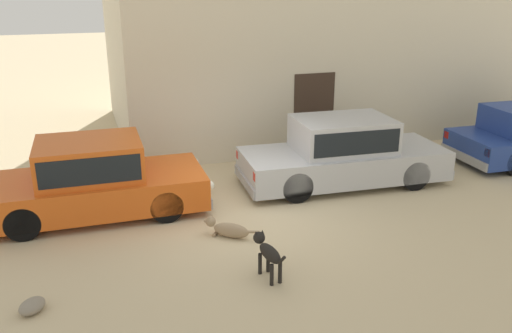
{
  "coord_description": "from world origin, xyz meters",
  "views": [
    {
      "loc": [
        -2.87,
        -9.08,
        4.31
      ],
      "look_at": [
        0.21,
        0.2,
        0.9
      ],
      "focal_mm": 37.69,
      "sensor_mm": 36.0,
      "label": 1
    }
  ],
  "objects_px": {
    "parked_sedan_second": "(343,152)",
    "stray_dog_spotted": "(268,252)",
    "parked_sedan_nearest": "(93,178)",
    "stray_dog_tan": "(228,229)"
  },
  "relations": [
    {
      "from": "parked_sedan_nearest",
      "to": "stray_dog_tan",
      "type": "distance_m",
      "value": 2.86
    },
    {
      "from": "stray_dog_tan",
      "to": "parked_sedan_nearest",
      "type": "bearing_deg",
      "value": -1.54
    },
    {
      "from": "parked_sedan_nearest",
      "to": "parked_sedan_second",
      "type": "relative_size",
      "value": 0.92
    },
    {
      "from": "stray_dog_spotted",
      "to": "parked_sedan_second",
      "type": "bearing_deg",
      "value": -50.89
    },
    {
      "from": "parked_sedan_second",
      "to": "stray_dog_spotted",
      "type": "distance_m",
      "value": 4.36
    },
    {
      "from": "parked_sedan_nearest",
      "to": "stray_dog_spotted",
      "type": "bearing_deg",
      "value": -53.0
    },
    {
      "from": "parked_sedan_nearest",
      "to": "stray_dog_tan",
      "type": "relative_size",
      "value": 4.89
    },
    {
      "from": "parked_sedan_second",
      "to": "stray_dog_spotted",
      "type": "height_order",
      "value": "parked_sedan_second"
    },
    {
      "from": "parked_sedan_nearest",
      "to": "stray_dog_tan",
      "type": "xyz_separation_m",
      "value": [
        2.16,
        -1.79,
        -0.57
      ]
    },
    {
      "from": "parked_sedan_nearest",
      "to": "stray_dog_tan",
      "type": "bearing_deg",
      "value": -38.75
    }
  ]
}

